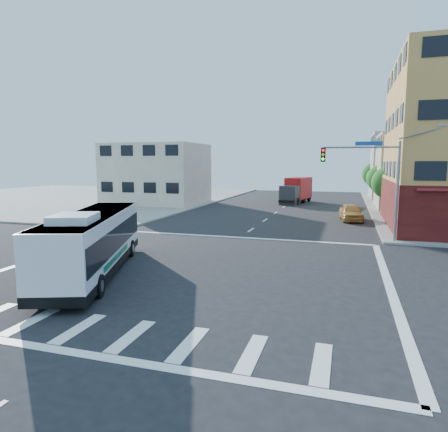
% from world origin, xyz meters
% --- Properties ---
extents(ground, '(120.00, 120.00, 0.00)m').
position_xyz_m(ground, '(0.00, 0.00, 0.00)').
color(ground, black).
rests_on(ground, ground).
extents(sidewalk_nw, '(50.00, 50.00, 0.15)m').
position_xyz_m(sidewalk_nw, '(-35.00, 35.00, 0.07)').
color(sidewalk_nw, gray).
rests_on(sidewalk_nw, ground).
extents(building_east_near, '(12.06, 10.06, 9.00)m').
position_xyz_m(building_east_near, '(16.98, 33.98, 4.51)').
color(building_east_near, tan).
rests_on(building_east_near, ground).
extents(building_east_far, '(12.06, 10.06, 10.00)m').
position_xyz_m(building_east_far, '(16.98, 47.98, 5.01)').
color(building_east_far, '#9C9C97').
rests_on(building_east_far, ground).
extents(building_west, '(12.06, 10.06, 8.00)m').
position_xyz_m(building_west, '(-17.02, 29.98, 4.01)').
color(building_west, beige).
rests_on(building_west, ground).
extents(signal_mast_ne, '(7.91, 1.13, 8.07)m').
position_xyz_m(signal_mast_ne, '(9.08, 10.62, 4.98)').
color(signal_mast_ne, slate).
rests_on(signal_mast_ne, ground).
extents(street_tree_a, '(3.60, 3.60, 5.53)m').
position_xyz_m(street_tree_a, '(11.90, 27.92, 3.59)').
color(street_tree_a, '#3C2316').
rests_on(street_tree_a, ground).
extents(street_tree_b, '(3.80, 3.80, 5.79)m').
position_xyz_m(street_tree_b, '(11.90, 35.92, 3.75)').
color(street_tree_b, '#3C2316').
rests_on(street_tree_b, ground).
extents(street_tree_c, '(3.40, 3.40, 5.29)m').
position_xyz_m(street_tree_c, '(11.90, 43.92, 3.46)').
color(street_tree_c, '#3C2316').
rests_on(street_tree_c, ground).
extents(street_tree_d, '(4.00, 4.00, 6.03)m').
position_xyz_m(street_tree_d, '(11.90, 51.92, 3.88)').
color(street_tree_d, '#3C2316').
rests_on(street_tree_d, ground).
extents(transit_bus, '(6.20, 11.59, 3.39)m').
position_xyz_m(transit_bus, '(-4.50, -2.07, 1.66)').
color(transit_bus, black).
rests_on(transit_bus, ground).
extents(box_truck, '(3.71, 8.01, 3.47)m').
position_xyz_m(box_truck, '(0.84, 36.57, 1.68)').
color(box_truck, '#28282E').
rests_on(box_truck, ground).
extents(parked_car, '(2.48, 4.95, 1.62)m').
position_xyz_m(parked_car, '(7.96, 21.14, 0.81)').
color(parked_car, gold).
rests_on(parked_car, ground).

